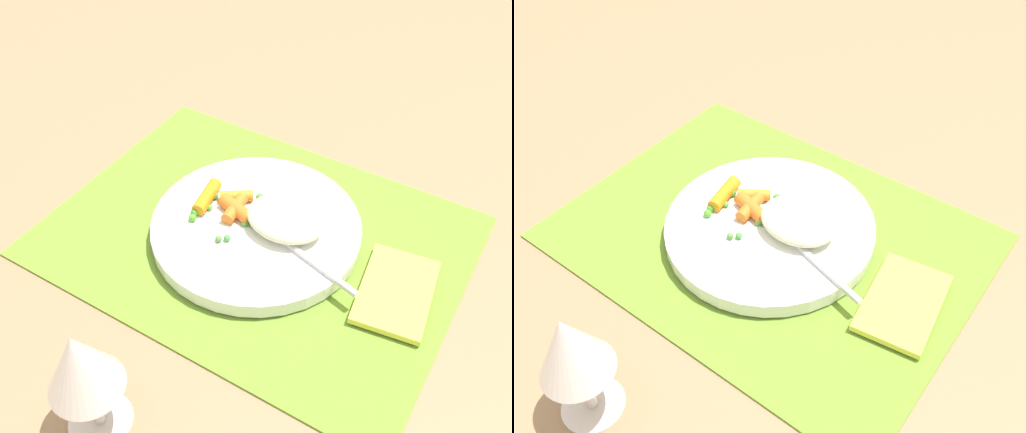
% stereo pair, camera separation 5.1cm
% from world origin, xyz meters
% --- Properties ---
extents(ground_plane, '(2.40, 2.40, 0.00)m').
position_xyz_m(ground_plane, '(0.00, 0.00, 0.00)').
color(ground_plane, '#997551').
extents(placemat, '(0.50, 0.37, 0.01)m').
position_xyz_m(placemat, '(0.00, 0.00, 0.00)').
color(placemat, olive).
rests_on(placemat, ground_plane).
extents(plate, '(0.26, 0.26, 0.02)m').
position_xyz_m(plate, '(0.00, 0.00, 0.02)').
color(plate, white).
rests_on(plate, placemat).
extents(rice_mound, '(0.10, 0.08, 0.03)m').
position_xyz_m(rice_mound, '(-0.03, -0.01, 0.04)').
color(rice_mound, beige).
rests_on(rice_mound, plate).
extents(carrot_portion, '(0.08, 0.06, 0.02)m').
position_xyz_m(carrot_portion, '(0.04, -0.00, 0.03)').
color(carrot_portion, orange).
rests_on(carrot_portion, plate).
extents(pea_scatter, '(0.08, 0.10, 0.01)m').
position_xyz_m(pea_scatter, '(0.03, 0.01, 0.03)').
color(pea_scatter, green).
rests_on(pea_scatter, plate).
extents(fork, '(0.20, 0.07, 0.01)m').
position_xyz_m(fork, '(-0.03, 0.01, 0.03)').
color(fork, silver).
rests_on(fork, plate).
extents(wine_glass, '(0.07, 0.07, 0.14)m').
position_xyz_m(wine_glass, '(-0.00, 0.28, 0.09)').
color(wine_glass, silver).
rests_on(wine_glass, ground_plane).
extents(napkin, '(0.09, 0.13, 0.01)m').
position_xyz_m(napkin, '(-0.18, -0.00, 0.01)').
color(napkin, '#EAE54C').
rests_on(napkin, placemat).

